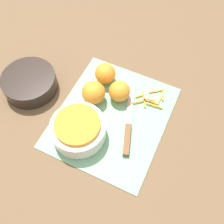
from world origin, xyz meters
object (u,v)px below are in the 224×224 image
object	(u,v)px
knife	(128,131)
orange_right	(105,73)
bowl_speckled	(78,129)
orange_back	(119,91)
orange_left	(94,93)
bowl_dark	(30,83)

from	to	relation	value
knife	orange_right	bearing A→B (deg)	26.27
bowl_speckled	orange_back	world-z (taller)	bowl_speckled
orange_left	knife	bearing A→B (deg)	-112.67
orange_right	orange_back	size ratio (longest dim) A/B	1.02
orange_left	orange_back	world-z (taller)	orange_left
orange_right	bowl_dark	bearing A→B (deg)	121.83
orange_back	orange_right	bearing A→B (deg)	58.25
orange_back	knife	bearing A→B (deg)	-143.71
bowl_speckled	orange_back	xyz separation A→B (m)	(0.19, -0.06, -0.00)
knife	orange_left	world-z (taller)	orange_left
knife	orange_left	bearing A→B (deg)	48.59
bowl_speckled	bowl_dark	bearing A→B (deg)	69.71
orange_left	orange_right	xyz separation A→B (m)	(0.10, 0.00, -0.00)
bowl_speckled	orange_right	xyz separation A→B (m)	(0.24, 0.02, 0.00)
bowl_speckled	bowl_dark	distance (m)	0.28
orange_right	knife	bearing A→B (deg)	-135.00
knife	orange_right	xyz separation A→B (m)	(0.17, 0.17, 0.03)
bowl_dark	knife	size ratio (longest dim) A/B	0.72
bowl_speckled	knife	distance (m)	0.17
orange_left	orange_back	xyz separation A→B (m)	(0.05, -0.08, -0.00)
bowl_speckled	bowl_dark	size ratio (longest dim) A/B	0.92
bowl_speckled	knife	world-z (taller)	bowl_speckled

